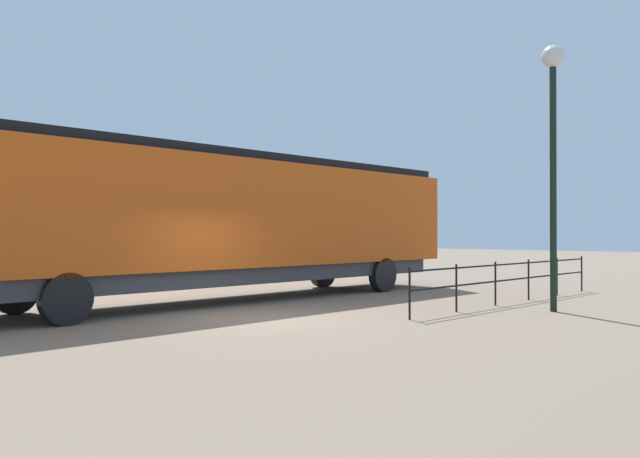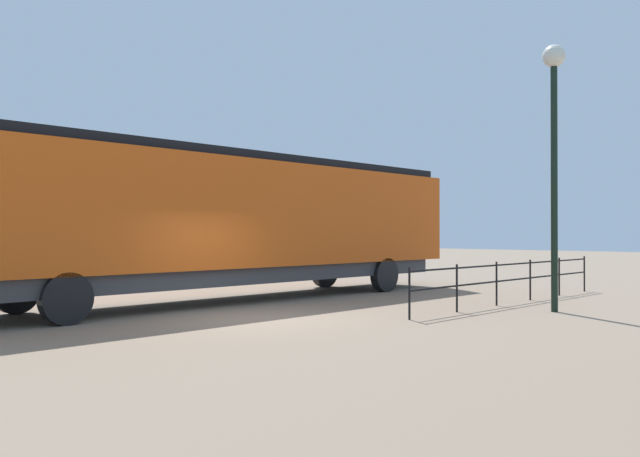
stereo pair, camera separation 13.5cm
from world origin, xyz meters
TOP-DOWN VIEW (x-y plane):
  - ground_plane at (0.00, 0.00)m, footprint 120.00×120.00m
  - locomotive at (-3.40, 2.48)m, footprint 2.99×16.60m
  - lamp_post at (4.26, 5.87)m, footprint 0.55×0.55m
  - platform_fence at (2.58, 7.07)m, footprint 0.05×9.70m

SIDE VIEW (x-z plane):
  - ground_plane at x=0.00m, z-range 0.00..0.00m
  - platform_fence at x=2.58m, z-range 0.17..1.33m
  - locomotive at x=-3.40m, z-range 0.25..4.37m
  - lamp_post at x=4.26m, z-range 1.42..7.91m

